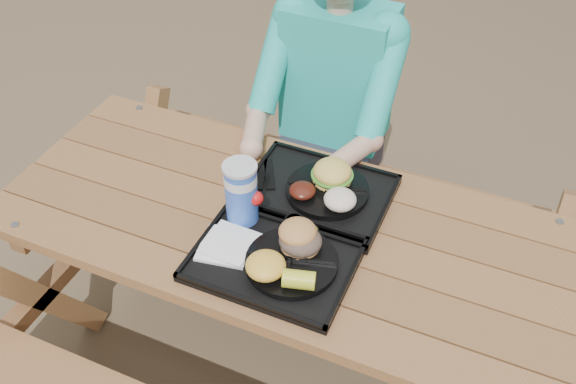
% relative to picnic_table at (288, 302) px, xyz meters
% --- Properties ---
extents(ground, '(60.00, 60.00, 0.00)m').
position_rel_picnic_table_xyz_m(ground, '(0.00, 0.00, -0.38)').
color(ground, '#999999').
rests_on(ground, ground).
extents(picnic_table, '(1.80, 1.49, 0.75)m').
position_rel_picnic_table_xyz_m(picnic_table, '(0.00, 0.00, 0.00)').
color(picnic_table, '#999999').
rests_on(picnic_table, ground).
extents(tray_near, '(0.45, 0.35, 0.02)m').
position_rel_picnic_table_xyz_m(tray_near, '(0.03, -0.16, 0.39)').
color(tray_near, black).
rests_on(tray_near, picnic_table).
extents(tray_far, '(0.45, 0.35, 0.02)m').
position_rel_picnic_table_xyz_m(tray_far, '(0.03, 0.15, 0.39)').
color(tray_far, black).
rests_on(tray_far, picnic_table).
extents(plate_near, '(0.26, 0.26, 0.02)m').
position_rel_picnic_table_xyz_m(plate_near, '(0.08, -0.16, 0.41)').
color(plate_near, black).
rests_on(plate_near, tray_near).
extents(plate_far, '(0.26, 0.26, 0.02)m').
position_rel_picnic_table_xyz_m(plate_far, '(0.06, 0.16, 0.41)').
color(plate_far, black).
rests_on(plate_far, tray_far).
extents(napkin_stack, '(0.17, 0.17, 0.02)m').
position_rel_picnic_table_xyz_m(napkin_stack, '(-0.12, -0.18, 0.40)').
color(napkin_stack, white).
rests_on(napkin_stack, tray_near).
extents(soda_cup, '(0.10, 0.10, 0.19)m').
position_rel_picnic_table_xyz_m(soda_cup, '(-0.13, -0.05, 0.49)').
color(soda_cup, blue).
rests_on(soda_cup, tray_near).
extents(condiment_bbq, '(0.06, 0.06, 0.03)m').
position_rel_picnic_table_xyz_m(condiment_bbq, '(0.03, -0.02, 0.41)').
color(condiment_bbq, black).
rests_on(condiment_bbq, tray_near).
extents(condiment_mustard, '(0.05, 0.05, 0.03)m').
position_rel_picnic_table_xyz_m(condiment_mustard, '(0.09, -0.04, 0.41)').
color(condiment_mustard, yellow).
rests_on(condiment_mustard, tray_near).
extents(sandwich, '(0.11, 0.11, 0.12)m').
position_rel_picnic_table_xyz_m(sandwich, '(0.08, -0.11, 0.47)').
color(sandwich, '#C68546').
rests_on(sandwich, plate_near).
extents(mac_cheese, '(0.11, 0.11, 0.06)m').
position_rel_picnic_table_xyz_m(mac_cheese, '(0.04, -0.23, 0.44)').
color(mac_cheese, yellow).
rests_on(mac_cheese, plate_near).
extents(corn_cob, '(0.11, 0.11, 0.05)m').
position_rel_picnic_table_xyz_m(corn_cob, '(0.14, -0.24, 0.44)').
color(corn_cob, yellow).
rests_on(corn_cob, plate_near).
extents(cutlery_far, '(0.10, 0.15, 0.01)m').
position_rel_picnic_table_xyz_m(cutlery_far, '(-0.14, 0.17, 0.40)').
color(cutlery_far, black).
rests_on(cutlery_far, tray_far).
extents(burger, '(0.12, 0.12, 0.11)m').
position_rel_picnic_table_xyz_m(burger, '(0.07, 0.19, 0.47)').
color(burger, '#E8C152').
rests_on(burger, plate_far).
extents(baked_beans, '(0.08, 0.08, 0.04)m').
position_rel_picnic_table_xyz_m(baked_beans, '(0.01, 0.10, 0.43)').
color(baked_beans, '#4A180E').
rests_on(baked_beans, plate_far).
extents(potato_salad, '(0.10, 0.10, 0.05)m').
position_rel_picnic_table_xyz_m(potato_salad, '(0.13, 0.10, 0.44)').
color(potato_salad, '#F2E1CD').
rests_on(potato_salad, plate_far).
extents(diner, '(0.48, 0.84, 1.28)m').
position_rel_picnic_table_xyz_m(diner, '(-0.10, 0.66, 0.27)').
color(diner, teal).
rests_on(diner, ground).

